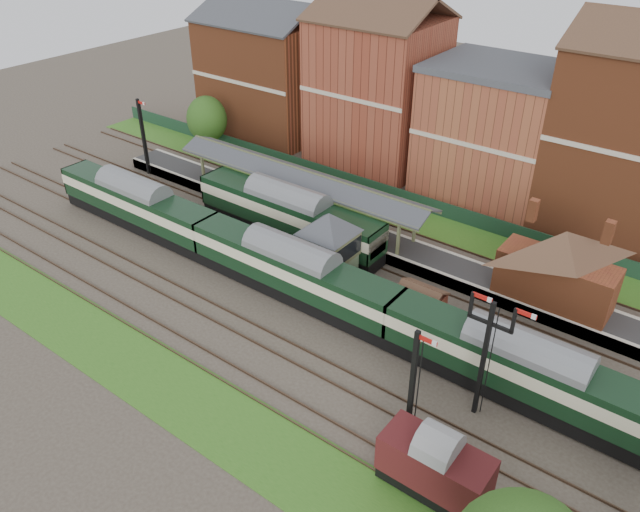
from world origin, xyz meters
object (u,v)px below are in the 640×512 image
Objects in this scene: platform_railcar at (288,213)px; goods_van_a at (435,466)px; dmu_train at (292,270)px; signal_box at (329,246)px; semaphore_bracket at (486,352)px.

goods_van_a is (22.34, -15.50, -0.50)m from platform_railcar.
dmu_train is 8.65m from platform_railcar.
signal_box is at bearing -26.01° from platform_railcar.
semaphore_bracket reaches higher than signal_box.
platform_railcar reaches higher than dmu_train.
semaphore_bracket is 7.06m from goods_van_a.
dmu_train is at bearing 171.12° from semaphore_bracket.
semaphore_bracket is 0.45× the size of platform_railcar.
dmu_train is at bearing -48.74° from platform_railcar.
platform_railcar is 3.24× the size of goods_van_a.
platform_railcar is at bearing 131.26° from dmu_train.
signal_box is 0.11× the size of dmu_train.
platform_railcar is (-21.70, 9.00, -2.19)m from semaphore_bracket.
dmu_train is 18.92m from goods_van_a.
dmu_train is 2.91× the size of platform_railcar.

